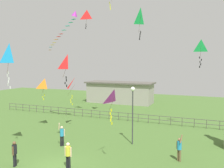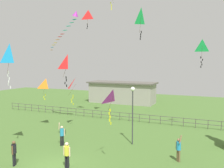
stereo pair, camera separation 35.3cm
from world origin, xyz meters
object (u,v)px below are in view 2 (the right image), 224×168
at_px(person_0, 14,151).
at_px(person_3, 67,154).
at_px(kite_3, 113,98).
at_px(kite_6, 202,46).
at_px(person_2, 62,134).
at_px(kite_2, 46,85).
at_px(kite_0, 68,64).
at_px(streamer_kite, 73,18).
at_px(kite_1, 88,15).
at_px(lamppost, 133,103).
at_px(kite_8, 10,55).
at_px(kite_4, 141,17).
at_px(kite_5, 76,85).
at_px(person_1, 179,148).

height_order(person_0, person_3, person_3).
relative_size(kite_3, kite_6, 0.88).
height_order(person_2, kite_2, kite_2).
xyz_separation_m(kite_0, streamer_kite, (-2.52, 4.78, 4.59)).
bearing_deg(person_3, kite_1, 113.47).
xyz_separation_m(kite_6, streamer_kite, (-12.09, -3.44, 2.98)).
relative_size(person_0, person_2, 0.87).
relative_size(lamppost, kite_8, 1.43).
relative_size(lamppost, person_2, 2.49).
xyz_separation_m(kite_3, kite_6, (4.79, 10.14, 3.85)).
bearing_deg(person_2, kite_4, 51.85).
distance_m(kite_5, streamer_kite, 6.81).
height_order(person_1, kite_2, kite_2).
relative_size(kite_0, kite_5, 0.92).
height_order(kite_1, kite_5, kite_1).
distance_m(person_0, streamer_kite, 14.13).
bearing_deg(person_2, kite_3, -17.21).
distance_m(kite_1, kite_6, 13.50).
distance_m(kite_1, kite_5, 9.01).
bearing_deg(kite_4, lamppost, -83.71).
bearing_deg(lamppost, kite_0, -153.21).
bearing_deg(person_1, lamppost, 152.34).
xyz_separation_m(kite_8, streamer_kite, (0.77, 7.48, 3.96)).
bearing_deg(streamer_kite, kite_6, 15.90).
distance_m(person_3, kite_1, 18.17).
bearing_deg(kite_1, person_3, -66.53).
xyz_separation_m(lamppost, person_0, (-5.74, -7.11, -2.49)).
xyz_separation_m(person_0, kite_8, (-2.22, 2.04, 6.37)).
bearing_deg(streamer_kite, person_0, -81.33).
relative_size(kite_6, kite_8, 0.80).
distance_m(person_0, kite_1, 18.19).
relative_size(kite_2, kite_3, 0.90).
distance_m(kite_6, streamer_kite, 12.92).
height_order(kite_0, kite_3, kite_0).
bearing_deg(person_3, person_2, 129.48).
distance_m(kite_0, kite_5, 5.96).
relative_size(kite_0, kite_2, 1.20).
bearing_deg(lamppost, person_2, -152.73).
distance_m(person_3, streamer_kite, 14.23).
bearing_deg(streamer_kite, lamppost, -18.56).
xyz_separation_m(kite_1, kite_3, (8.05, -11.16, -7.92)).
relative_size(kite_1, kite_6, 0.83).
height_order(person_3, kite_3, kite_3).
height_order(person_1, kite_6, kite_6).
bearing_deg(kite_6, person_1, -96.13).
bearing_deg(lamppost, streamer_kite, 161.44).
bearing_deg(kite_4, person_3, -101.46).
height_order(kite_2, kite_6, kite_6).
xyz_separation_m(person_0, kite_6, (10.64, 12.97, 7.35)).
bearing_deg(kite_4, streamer_kite, -171.63).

